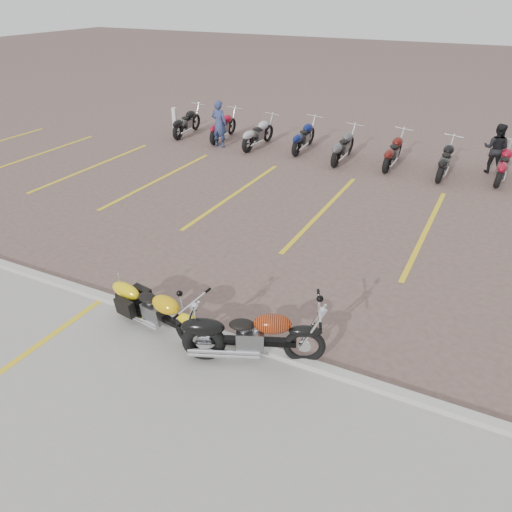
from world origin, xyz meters
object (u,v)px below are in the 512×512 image
(person_a, at_px, (219,124))
(person_b, at_px, (496,149))
(yellow_cruiser, at_px, (157,310))
(bollard, at_px, (175,120))
(flame_cruiser, at_px, (250,337))

(person_a, xyz_separation_m, person_b, (9.27, 1.47, -0.06))
(yellow_cruiser, relative_size, bollard, 2.12)
(person_a, distance_m, bollard, 2.81)
(flame_cruiser, bearing_deg, yellow_cruiser, 157.81)
(person_a, bearing_deg, yellow_cruiser, 114.37)
(person_a, bearing_deg, flame_cruiser, 122.14)
(person_b, distance_m, bollard, 11.93)
(flame_cruiser, xyz_separation_m, person_a, (-6.58, 10.15, 0.38))
(flame_cruiser, bearing_deg, bollard, 106.68)
(flame_cruiser, distance_m, person_b, 11.94)
(flame_cruiser, xyz_separation_m, bollard, (-9.21, 11.07, 0.03))
(yellow_cruiser, xyz_separation_m, person_b, (4.49, 11.65, 0.35))
(yellow_cruiser, bearing_deg, bollard, 132.90)
(bollard, bearing_deg, person_b, 2.68)
(person_b, bearing_deg, person_a, 18.28)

